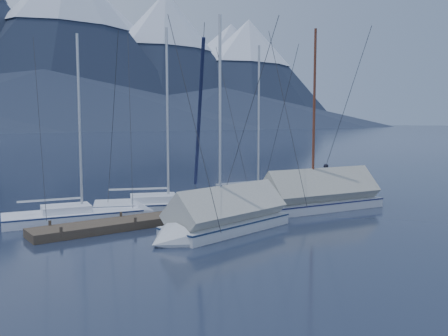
{
  "coord_description": "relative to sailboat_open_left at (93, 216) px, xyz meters",
  "views": [
    {
      "loc": [
        -13.3,
        -16.16,
        4.41
      ],
      "look_at": [
        0.0,
        2.0,
        2.2
      ],
      "focal_mm": 38.0,
      "sensor_mm": 36.0,
      "label": 1
    }
  ],
  "objects": [
    {
      "name": "sailboat_open_mid",
      "position": [
        4.36,
        -0.24,
        0.01
      ],
      "size": [
        7.64,
        4.9,
        9.83
      ],
      "color": "silver",
      "rests_on": "ground"
    },
    {
      "name": "sailboat_open_left",
      "position": [
        0.0,
        0.0,
        0.0
      ],
      "size": [
        7.06,
        3.28,
        9.03
      ],
      "color": "white",
      "rests_on": "ground"
    },
    {
      "name": "dock",
      "position": [
        5.6,
        -2.39,
        -0.05
      ],
      "size": [
        18.0,
        1.5,
        0.54
      ],
      "color": "#382D23",
      "rests_on": "ground"
    },
    {
      "name": "sailboat_covered_near",
      "position": [
        9.67,
        -4.15,
        0.34
      ],
      "size": [
        7.87,
        3.5,
        9.91
      ],
      "color": "silver",
      "rests_on": "ground"
    },
    {
      "name": "mooring_posts",
      "position": [
        5.1,
        -2.39,
        0.19
      ],
      "size": [
        15.12,
        1.52,
        0.35
      ],
      "color": "#382D23",
      "rests_on": "ground"
    },
    {
      "name": "sailboat_covered_far",
      "position": [
        3.03,
        -5.49,
        0.3
      ],
      "size": [
        6.9,
        3.23,
        9.34
      ],
      "color": "silver",
      "rests_on": "ground"
    },
    {
      "name": "ground",
      "position": [
        5.6,
        -4.39,
        -0.16
      ],
      "size": [
        1000.0,
        1000.0,
        0.0
      ],
      "primitive_type": "plane",
      "color": "black",
      "rests_on": "ground"
    },
    {
      "name": "sailboat_open_right",
      "position": [
        10.0,
        -0.37,
        0.01
      ],
      "size": [
        7.26,
        3.06,
        9.43
      ],
      "color": "silver",
      "rests_on": "ground"
    },
    {
      "name": "person",
      "position": [
        13.1,
        -2.12,
        1.01
      ],
      "size": [
        0.48,
        0.65,
        1.65
      ],
      "primitive_type": "imported",
      "rotation": [
        0.0,
        0.0,
        1.71
      ],
      "color": "black",
      "rests_on": "dock"
    }
  ]
}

